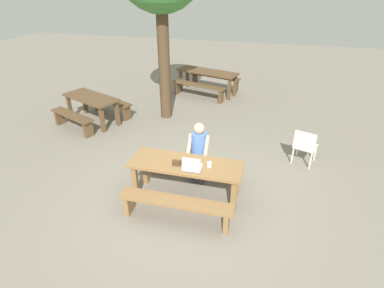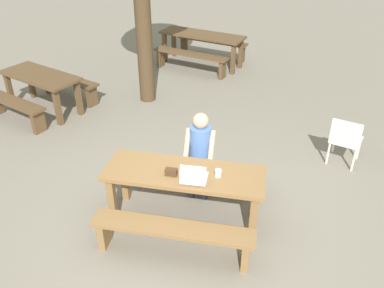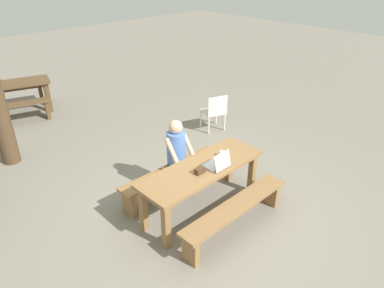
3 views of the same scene
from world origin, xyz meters
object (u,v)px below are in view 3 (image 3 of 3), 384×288
(coffee_mug, at_px, (222,154))
(person_seated, at_px, (178,152))
(picnic_table_front, at_px, (202,174))
(small_pouch, at_px, (200,171))
(picnic_table_rear, at_px, (2,89))
(laptop, at_px, (217,163))
(plastic_chair, at_px, (214,111))

(coffee_mug, relative_size, person_seated, 0.07)
(picnic_table_front, bearing_deg, coffee_mug, -1.10)
(picnic_table_front, height_order, person_seated, person_seated)
(small_pouch, relative_size, coffee_mug, 1.59)
(coffee_mug, height_order, picnic_table_rear, coffee_mug)
(laptop, xyz_separation_m, person_seated, (-0.07, 0.75, -0.09))
(picnic_table_front, distance_m, plastic_chair, 2.73)
(plastic_chair, bearing_deg, picnic_table_rear, -34.11)
(picnic_table_front, bearing_deg, plastic_chair, 38.98)
(picnic_table_front, bearing_deg, picnic_table_rear, 98.06)
(laptop, relative_size, small_pouch, 2.17)
(picnic_table_front, bearing_deg, laptop, -45.46)
(picnic_table_front, height_order, small_pouch, small_pouch)
(picnic_table_front, relative_size, small_pouch, 13.63)
(coffee_mug, relative_size, plastic_chair, 0.11)
(small_pouch, relative_size, picnic_table_rear, 0.07)
(coffee_mug, distance_m, person_seated, 0.69)
(coffee_mug, distance_m, plastic_chair, 2.45)
(plastic_chair, bearing_deg, small_pouch, 57.77)
(laptop, xyz_separation_m, small_pouch, (-0.29, 0.06, -0.02))
(small_pouch, bearing_deg, picnic_table_front, 33.96)
(laptop, height_order, coffee_mug, laptop)
(picnic_table_front, relative_size, laptop, 6.28)
(small_pouch, relative_size, person_seated, 0.12)
(plastic_chair, bearing_deg, laptop, 62.53)
(picnic_table_rear, bearing_deg, person_seated, -63.56)
(coffee_mug, relative_size, picnic_table_rear, 0.04)
(person_seated, distance_m, picnic_table_rear, 5.08)
(laptop, bearing_deg, person_seated, -86.51)
(picnic_table_rear, bearing_deg, picnic_table_front, -65.41)
(small_pouch, bearing_deg, picnic_table_rear, 96.54)
(coffee_mug, height_order, person_seated, person_seated)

